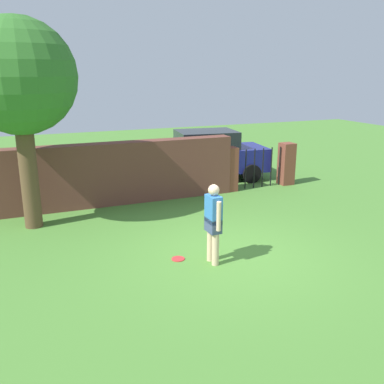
{
  "coord_description": "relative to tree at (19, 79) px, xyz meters",
  "views": [
    {
      "loc": [
        -3.87,
        -7.3,
        3.7
      ],
      "look_at": [
        -0.25,
        1.5,
        1.0
      ],
      "focal_mm": 39.95,
      "sensor_mm": 36.0,
      "label": 1
    }
  ],
  "objects": [
    {
      "name": "frisbee_red",
      "position": [
        2.62,
        -3.16,
        -3.52
      ],
      "size": [
        0.27,
        0.27,
        0.02
      ],
      "primitive_type": "cylinder",
      "color": "red",
      "rests_on": "ground"
    },
    {
      "name": "tree",
      "position": [
        0.0,
        0.0,
        0.0
      ],
      "size": [
        2.64,
        2.64,
        4.91
      ],
      "color": "brown",
      "rests_on": "ground"
    },
    {
      "name": "person",
      "position": [
        3.21,
        -3.56,
        -2.63
      ],
      "size": [
        0.23,
        0.54,
        1.62
      ],
      "rotation": [
        0.0,
        0.0,
        -1.54
      ],
      "color": "beige",
      "rests_on": "ground"
    },
    {
      "name": "brick_wall",
      "position": [
        2.2,
        1.11,
        -2.64
      ],
      "size": [
        7.32,
        0.5,
        1.78
      ],
      "primitive_type": "cube",
      "color": "brown",
      "rests_on": "ground"
    },
    {
      "name": "fence_gate",
      "position": [
        7.03,
        1.11,
        -2.83
      ],
      "size": [
        2.59,
        0.44,
        1.4
      ],
      "color": "brown",
      "rests_on": "ground"
    },
    {
      "name": "car",
      "position": [
        5.88,
        2.73,
        -2.67
      ],
      "size": [
        4.38,
        2.32,
        1.72
      ],
      "rotation": [
        0.0,
        0.0,
        -0.12
      ],
      "color": "navy",
      "rests_on": "ground"
    },
    {
      "name": "ground_plane",
      "position": [
        3.7,
        -3.37,
        -3.53
      ],
      "size": [
        40.0,
        40.0,
        0.0
      ],
      "primitive_type": "plane",
      "color": "#4C8433"
    }
  ]
}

